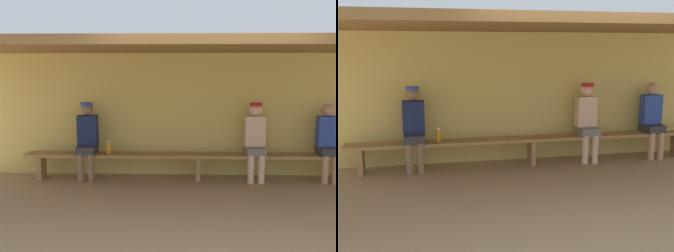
% 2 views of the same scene
% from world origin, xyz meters
% --- Properties ---
extents(ground_plane, '(24.00, 24.00, 0.00)m').
position_xyz_m(ground_plane, '(0.00, 0.00, 0.00)').
color(ground_plane, '#9E7F59').
extents(back_wall, '(8.00, 0.20, 2.20)m').
position_xyz_m(back_wall, '(0.00, 2.00, 1.10)').
color(back_wall, '#D8BC60').
rests_on(back_wall, ground).
extents(dugout_roof, '(8.00, 2.80, 0.12)m').
position_xyz_m(dugout_roof, '(0.00, 0.70, 2.26)').
color(dugout_roof, brown).
rests_on(dugout_roof, back_wall).
extents(bench, '(6.00, 0.36, 0.46)m').
position_xyz_m(bench, '(0.00, 1.55, 0.39)').
color(bench, '#9E7547').
rests_on(bench, ground).
extents(player_near_post, '(0.34, 0.42, 1.34)m').
position_xyz_m(player_near_post, '(-1.92, 1.55, 0.75)').
color(player_near_post, '#333338').
rests_on(player_near_post, ground).
extents(player_with_sunglasses, '(0.34, 0.42, 1.34)m').
position_xyz_m(player_with_sunglasses, '(2.22, 1.55, 0.73)').
color(player_with_sunglasses, '#333338').
rests_on(player_with_sunglasses, ground).
extents(player_rightmost, '(0.34, 0.42, 1.34)m').
position_xyz_m(player_rightmost, '(0.98, 1.55, 0.75)').
color(player_rightmost, slate).
rests_on(player_rightmost, ground).
extents(water_bottle_clear, '(0.08, 0.08, 0.23)m').
position_xyz_m(water_bottle_clear, '(-1.55, 1.53, 0.57)').
color(water_bottle_clear, orange).
rests_on(water_bottle_clear, bench).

